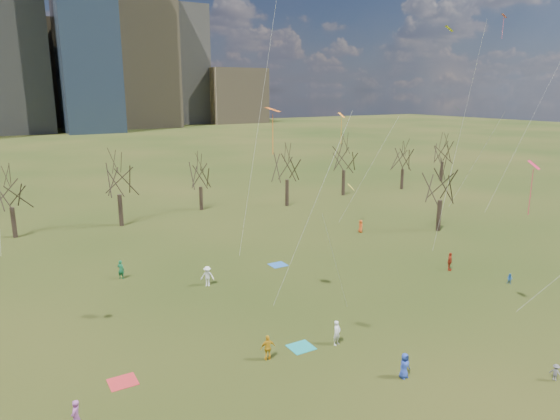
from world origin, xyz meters
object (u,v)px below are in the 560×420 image
blanket_teal (301,347)px  person_1 (337,333)px  blanket_crimson (123,382)px  person_0 (404,366)px  person_4 (268,348)px  blanket_navy (278,265)px

blanket_teal → person_1: bearing=-20.9°
blanket_crimson → person_0: person_0 is taller
blanket_teal → person_0: size_ratio=1.01×
person_1 → person_4: person_1 is taller
blanket_crimson → person_1: size_ratio=0.93×
blanket_teal → blanket_navy: size_ratio=1.00×
blanket_navy → person_0: 21.28m
blanket_teal → person_0: (3.36, -6.16, 0.78)m
person_1 → person_0: bearing=-95.5°
blanket_navy → person_0: (-3.45, -20.98, 0.78)m
blanket_navy → blanket_teal: bearing=-114.7°
blanket_teal → person_1: (2.30, -0.88, 0.85)m
person_1 → blanket_navy: bearing=57.1°
blanket_navy → person_4: 17.83m
blanket_navy → blanket_crimson: bearing=-144.4°
blanket_crimson → person_0: (14.67, -8.03, 0.78)m
blanket_navy → blanket_crimson: (-18.12, -12.95, 0.00)m
person_1 → blanket_teal: bearing=142.2°
person_0 → person_1: (-1.06, 5.28, 0.07)m
blanket_navy → person_1: (-4.51, -15.70, 0.85)m
person_1 → person_4: size_ratio=1.02×
person_1 → blanket_crimson: bearing=151.7°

